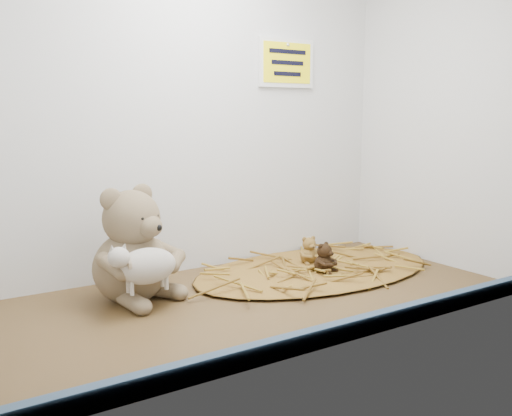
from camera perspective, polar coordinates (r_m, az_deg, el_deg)
alcove_shell at (r=130.34cm, az=-2.51°, el=11.17°), size 120.40×60.20×90.40cm
front_rail at (r=106.98cm, az=8.22°, el=-12.17°), size 119.28×2.20×3.60cm
straw_bed at (r=151.42cm, az=6.00°, el=-6.08°), size 69.69×40.46×1.35cm
main_teddy at (r=128.57cm, az=-12.44°, el=-3.48°), size 27.57×28.16×25.55cm
toy_lamb at (r=120.99cm, az=-10.85°, el=-5.72°), size 16.51×10.07×10.67cm
mini_teddy_tan at (r=154.55cm, az=5.31°, el=-4.07°), size 6.99×7.26×7.43cm
mini_teddy_brown at (r=146.07cm, az=6.79°, el=-4.82°), size 8.21×8.41×7.76cm
wall_sign at (r=164.41cm, az=3.05°, el=14.29°), size 16.00×1.20×11.00cm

